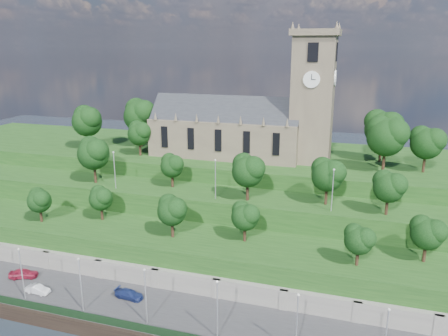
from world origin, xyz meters
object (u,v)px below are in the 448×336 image
(church, at_px, (248,122))
(car_left, at_px, (23,273))
(car_middle, at_px, (38,289))
(car_right, at_px, (129,294))

(church, xyz_separation_m, car_left, (-27.34, -38.54, -19.77))
(church, height_order, car_middle, church)
(car_middle, xyz_separation_m, car_right, (13.88, 2.90, 0.02))
(car_left, bearing_deg, car_middle, -141.88)
(car_right, bearing_deg, car_left, 94.87)
(church, distance_m, car_middle, 51.15)
(church, distance_m, car_right, 44.31)
(car_left, height_order, car_right, car_left)
(car_left, distance_m, car_middle, 6.17)
(car_middle, bearing_deg, church, -26.81)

